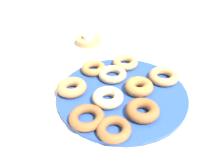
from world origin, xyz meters
name	(u,v)px	position (x,y,z in m)	size (l,w,h in m)	color
ground_plane	(122,95)	(0.00, 0.00, 0.00)	(2.40, 2.40, 0.00)	white
donut_plate	(122,94)	(0.00, 0.00, 0.01)	(0.38, 0.38, 0.01)	#284C9E
donut_0	(139,87)	(0.01, -0.05, 0.03)	(0.08, 0.08, 0.03)	#BC7A3D
donut_1	(164,76)	(0.06, -0.13, 0.03)	(0.09, 0.09, 0.02)	tan
donut_2	(125,62)	(0.14, -0.02, 0.02)	(0.08, 0.08, 0.02)	tan
donut_3	(72,87)	(0.01, 0.15, 0.03)	(0.09, 0.09, 0.03)	#C6844C
donut_4	(143,110)	(-0.09, -0.05, 0.03)	(0.09, 0.09, 0.03)	#995B2D
donut_5	(93,68)	(0.11, 0.09, 0.02)	(0.08, 0.08, 0.02)	#BC7A3D
donut_6	(87,117)	(-0.11, 0.09, 0.02)	(0.09, 0.09, 0.02)	#995B2D
donut_7	(114,129)	(-0.15, 0.03, 0.02)	(0.08, 0.08, 0.02)	#995B2D
donut_8	(108,97)	(-0.04, 0.04, 0.03)	(0.09, 0.09, 0.03)	#EABC84
donut_9	(113,74)	(0.08, 0.03, 0.02)	(0.09, 0.09, 0.02)	tan
candle_holder	(89,41)	(0.34, 0.12, 0.01)	(0.10, 0.10, 0.02)	tan
tealight	(88,36)	(0.34, 0.12, 0.03)	(0.05, 0.05, 0.01)	silver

